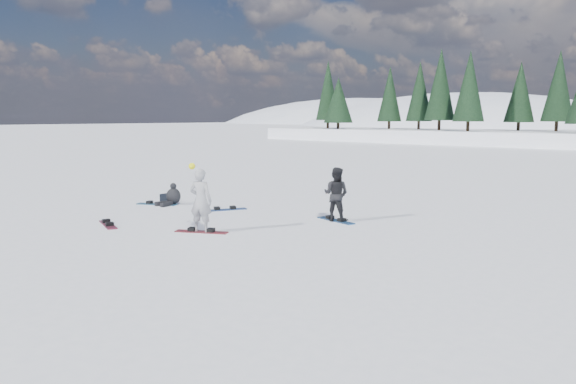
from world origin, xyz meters
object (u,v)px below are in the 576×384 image
object	(u,v)px
snowboarder_woman	(201,200)
snowboard_loose_c	(157,204)
gear_bag	(166,198)
snowboard_loose_a	(225,210)
snowboard_loose_b	(108,225)
snowboarder_man	(336,194)
seated_rider	(172,196)

from	to	relation	value
snowboarder_woman	snowboard_loose_c	size ratio (longest dim) A/B	1.29
snowboarder_woman	gear_bag	size ratio (longest dim) A/B	4.31
snowboarder_woman	snowboard_loose_a	size ratio (longest dim) A/B	1.29
snowboarder_woman	snowboard_loose_c	world-z (taller)	snowboarder_woman
snowboarder_woman	snowboard_loose_b	distance (m)	3.25
snowboarder_man	seated_rider	bearing A→B (deg)	-2.20
snowboarder_man	seated_rider	size ratio (longest dim) A/B	1.75
snowboarder_woman	seated_rider	bearing A→B (deg)	-51.34
snowboarder_man	snowboard_loose_b	bearing A→B (deg)	32.79
snowboarder_woman	seated_rider	distance (m)	5.29
snowboarder_man	snowboard_loose_b	distance (m)	6.91
snowboard_loose_c	snowboarder_man	bearing A→B (deg)	-13.45
seated_rider	gear_bag	xyz separation A→B (m)	(-0.70, 0.25, -0.16)
gear_bag	seated_rider	bearing A→B (deg)	-19.73
seated_rider	snowboard_loose_b	world-z (taller)	seated_rider
gear_bag	snowboard_loose_c	distance (m)	0.70
snowboarder_woman	gear_bag	xyz separation A→B (m)	(-5.31, 2.78, -0.75)
seated_rider	snowboard_loose_b	xyz separation A→B (m)	(1.70, -3.67, -0.29)
snowboard_loose_b	snowboard_loose_c	world-z (taller)	same
snowboard_loose_b	gear_bag	bearing A→B (deg)	142.69
snowboard_loose_a	snowboarder_man	bearing A→B (deg)	-49.95
snowboarder_woman	seated_rider	size ratio (longest dim) A/B	2.03
snowboard_loose_a	snowboard_loose_c	distance (m)	2.90
snowboard_loose_a	seated_rider	bearing A→B (deg)	128.47
snowboarder_man	seated_rider	distance (m)	6.57
gear_bag	snowboard_loose_c	world-z (taller)	gear_bag
snowboard_loose_a	gear_bag	bearing A→B (deg)	121.38
gear_bag	snowboard_loose_b	world-z (taller)	gear_bag
seated_rider	gear_bag	distance (m)	0.76
snowboarder_man	snowboard_loose_a	size ratio (longest dim) A/B	1.11
seated_rider	snowboarder_woman	bearing A→B (deg)	-32.01
snowboarder_woman	snowboarder_man	distance (m)	4.25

